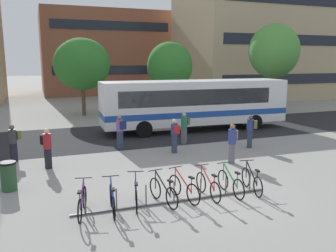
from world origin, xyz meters
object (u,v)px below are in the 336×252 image
parked_bicycle_black_3 (163,192)px  commuter_olive_pack_0 (184,126)px  parked_bicycle_black_7 (252,181)px  trash_bin (9,176)px  street_tree_1 (170,66)px  parked_bicycle_blue_2 (136,195)px  parked_bicycle_purple_0 (82,203)px  commuter_red_pack_3 (175,133)px  street_tree_0 (82,64)px  parked_bicycle_green_6 (231,184)px  commuter_grey_pack_2 (232,141)px  city_bus (196,103)px  parked_bicycle_red_4 (184,189)px  commuter_olive_pack_4 (13,140)px  commuter_black_pack_6 (47,145)px  street_tree_2 (274,51)px  commuter_olive_pack_5 (251,129)px  parked_bicycle_red_5 (208,186)px  parked_bicycle_blue_1 (112,200)px  commuter_navy_pack_1 (120,130)px

parked_bicycle_black_3 → commuter_olive_pack_0: bearing=-39.0°
parked_bicycle_black_7 → trash_bin: (-7.86, 3.08, 0.13)m
street_tree_1 → parked_bicycle_blue_2: bearing=-114.0°
parked_bicycle_purple_0 → street_tree_1: 20.13m
commuter_red_pack_3 → street_tree_0: street_tree_0 is taller
parked_bicycle_green_6 → commuter_grey_pack_2: 3.82m
parked_bicycle_blue_2 → parked_bicycle_green_6: same height
city_bus → parked_bicycle_red_4: city_bus is taller
city_bus → commuter_grey_pack_2: 7.64m
street_tree_1 → parked_bicycle_black_3: bearing=-111.5°
parked_bicycle_blue_2 → commuter_red_pack_3: (3.49, 5.58, 0.59)m
parked_bicycle_purple_0 → commuter_olive_pack_4: (-2.13, 6.74, 0.59)m
commuter_black_pack_6 → street_tree_0: size_ratio=0.27×
street_tree_0 → street_tree_2: bearing=-16.3°
commuter_red_pack_3 → street_tree_2: bearing=-55.8°
city_bus → commuter_olive_pack_5: bearing=-80.9°
commuter_olive_pack_0 → street_tree_0: bearing=-100.6°
parked_bicycle_red_5 → parked_bicycle_blue_1: bearing=90.5°
parked_bicycle_purple_0 → street_tree_2: (17.73, 14.99, 4.83)m
street_tree_2 → parked_bicycle_red_4: bearing=-134.1°
parked_bicycle_black_3 → street_tree_0: 19.82m
parked_bicycle_blue_2 → street_tree_2: size_ratio=0.23×
parked_bicycle_purple_0 → commuter_grey_pack_2: bearing=-50.8°
parked_bicycle_purple_0 → commuter_olive_pack_0: size_ratio=0.98×
parked_bicycle_black_3 → city_bus: bearing=-41.0°
parked_bicycle_black_3 → parked_bicycle_red_5: 1.57m
parked_bicycle_blue_1 → parked_bicycle_purple_0: bearing=88.8°
parked_bicycle_purple_0 → commuter_navy_pack_1: (2.83, 7.31, 0.63)m
parked_bicycle_purple_0 → commuter_black_pack_6: bearing=23.1°
parked_bicycle_purple_0 → parked_bicycle_red_5: (4.07, -0.04, 0.00)m
parked_bicycle_red_5 → commuter_olive_pack_4: 9.21m
parked_bicycle_red_4 → commuter_black_pack_6: 6.56m
commuter_navy_pack_1 → commuter_olive_pack_4: (-4.96, -0.58, -0.04)m
parked_bicycle_blue_2 → parked_bicycle_black_7: size_ratio=0.99×
parked_bicycle_blue_1 → street_tree_2: size_ratio=0.23×
parked_bicycle_black_7 → parked_bicycle_purple_0: bearing=98.9°
commuter_red_pack_3 → parked_bicycle_black_3: bearing=152.7°
street_tree_2 → commuter_navy_pack_1: bearing=-152.7°
street_tree_0 → commuter_olive_pack_0: bearing=-72.7°
city_bus → trash_bin: city_bus is taller
parked_bicycle_black_3 → commuter_black_pack_6: 6.19m
parked_bicycle_black_3 → trash_bin: size_ratio=1.65×
parked_bicycle_blue_1 → commuter_navy_pack_1: (1.97, 7.44, 0.63)m
city_bus → commuter_red_pack_3: bearing=-122.6°
street_tree_2 → parked_bicycle_purple_0: bearing=-139.8°
parked_bicycle_black_3 → parked_bicycle_green_6: (2.40, -0.05, 0.00)m
parked_bicycle_black_7 → street_tree_1: size_ratio=0.29×
commuter_black_pack_6 → trash_bin: 2.65m
parked_bicycle_red_5 → parked_bicycle_green_6: size_ratio=1.00×
commuter_black_pack_6 → city_bus: bearing=94.4°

